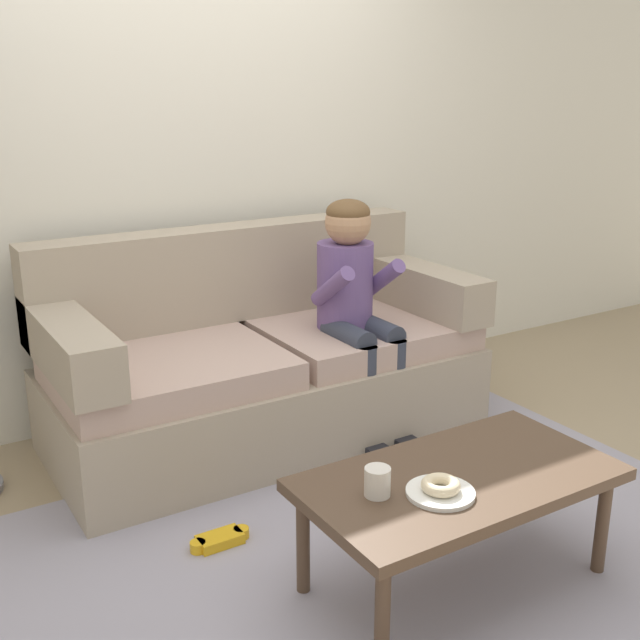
# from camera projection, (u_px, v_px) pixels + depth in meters

# --- Properties ---
(ground) EXTENTS (10.00, 10.00, 0.00)m
(ground) POSITION_uv_depth(u_px,v_px,m) (337.00, 520.00, 2.94)
(ground) COLOR #9E896B
(wall_back) EXTENTS (8.00, 0.10, 2.80)m
(wall_back) POSITION_uv_depth(u_px,v_px,m) (179.00, 126.00, 3.68)
(wall_back) COLOR silver
(wall_back) RESTS_ON ground
(area_rug) EXTENTS (2.77, 1.87, 0.01)m
(area_rug) POSITION_uv_depth(u_px,v_px,m) (375.00, 551.00, 2.74)
(area_rug) COLOR #9993A3
(area_rug) RESTS_ON ground
(couch) EXTENTS (1.95, 0.90, 0.95)m
(couch) POSITION_uv_depth(u_px,v_px,m) (261.00, 364.00, 3.60)
(couch) COLOR tan
(couch) RESTS_ON ground
(coffee_table) EXTENTS (1.03, 0.55, 0.40)m
(coffee_table) POSITION_uv_depth(u_px,v_px,m) (459.00, 486.00, 2.47)
(coffee_table) COLOR #4C3828
(coffee_table) RESTS_ON ground
(person_child) EXTENTS (0.34, 0.58, 1.10)m
(person_child) POSITION_uv_depth(u_px,v_px,m) (354.00, 295.00, 3.52)
(person_child) COLOR #664C84
(person_child) RESTS_ON ground
(plate) EXTENTS (0.21, 0.21, 0.01)m
(plate) POSITION_uv_depth(u_px,v_px,m) (440.00, 493.00, 2.33)
(plate) COLOR white
(plate) RESTS_ON coffee_table
(donut) EXTENTS (0.17, 0.17, 0.04)m
(donut) POSITION_uv_depth(u_px,v_px,m) (441.00, 485.00, 2.33)
(donut) COLOR beige
(donut) RESTS_ON plate
(mug) EXTENTS (0.08, 0.08, 0.09)m
(mug) POSITION_uv_depth(u_px,v_px,m) (377.00, 482.00, 2.32)
(mug) COLOR silver
(mug) RESTS_ON coffee_table
(toy_controller) EXTENTS (0.23, 0.09, 0.05)m
(toy_controller) POSITION_uv_depth(u_px,v_px,m) (220.00, 541.00, 2.77)
(toy_controller) COLOR gold
(toy_controller) RESTS_ON ground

